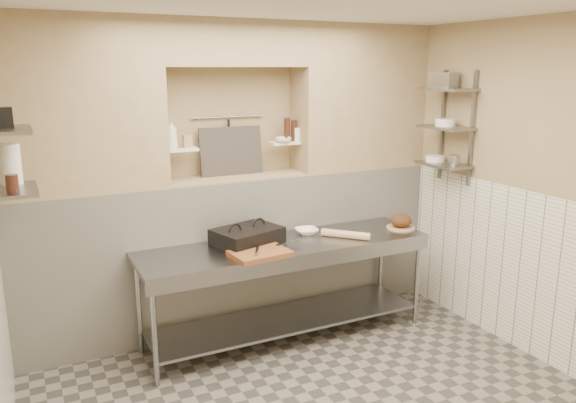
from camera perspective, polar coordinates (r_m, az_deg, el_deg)
wall_right at (r=5.00m, az=25.21°, el=0.67°), size 0.10×3.90×2.80m
wall_back at (r=5.43m, az=-6.29°, el=2.80°), size 4.00×0.10×2.80m
backwall_lower at (r=5.37m, az=-5.19°, el=-4.99°), size 4.00×0.40×1.40m
alcove_sill at (r=5.19m, az=-5.35°, el=2.46°), size 1.30×0.40×0.02m
backwall_pillar_left at (r=4.80m, az=-20.66°, el=9.09°), size 1.35×0.40×1.40m
backwall_pillar_right at (r=5.71m, az=7.21°, el=10.38°), size 1.35×0.40×1.40m
backwall_header at (r=5.10m, az=-5.65°, el=15.69°), size 1.30×0.40×0.40m
wainscot_left at (r=3.47m, az=-26.93°, el=-17.38°), size 0.02×3.90×1.40m
wainscot_right at (r=5.14m, az=24.01°, el=-7.03°), size 0.02×3.90×1.40m
alcove_shelf_left at (r=4.99m, az=-10.81°, el=5.21°), size 0.28×0.16×0.02m
alcove_shelf_right at (r=5.34m, az=-0.38°, el=5.97°), size 0.28×0.16×0.02m
utensil_rail at (r=5.28m, az=-6.15°, el=8.54°), size 0.70×0.02×0.02m
hanging_steel at (r=5.28m, az=-6.02°, el=6.68°), size 0.02×0.02×0.30m
splash_panel at (r=5.25m, az=-5.80°, el=5.11°), size 0.60×0.08×0.45m
wall_shelf_left_lower at (r=4.15m, az=-26.14°, el=1.02°), size 0.30×0.50×0.02m
wall_shelf_left_upper at (r=4.09m, az=-26.72°, el=6.50°), size 0.30×0.50×0.03m
shelf_rail_right_a at (r=5.73m, az=15.41°, el=7.51°), size 0.03×0.03×1.05m
shelf_rail_right_b at (r=5.44m, az=18.21°, el=7.03°), size 0.03×0.03×1.05m
wall_shelf_right_lower at (r=5.54m, az=15.50°, el=3.65°), size 0.30×0.50×0.02m
wall_shelf_right_mid at (r=5.49m, az=15.73°, el=7.25°), size 0.30×0.50×0.02m
wall_shelf_right_upper at (r=5.47m, az=15.96°, el=10.90°), size 0.30×0.50×0.03m
prep_table at (r=4.99m, az=-0.18°, el=-7.10°), size 2.60×0.70×0.90m
panini_press at (r=4.86m, az=-4.15°, el=-3.57°), size 0.64×0.54×0.15m
cutting_board at (r=4.59m, az=-2.85°, el=-5.31°), size 0.49×0.37×0.04m
knife_blade at (r=4.79m, az=0.10°, el=-4.13°), size 0.28×0.11×0.01m
tongs at (r=4.58m, az=-3.14°, el=-4.86°), size 0.13×0.23×0.02m
mixing_bowl at (r=5.18m, az=1.90°, el=-3.04°), size 0.25×0.25×0.05m
rolling_pin at (r=5.08m, az=5.88°, el=-3.34°), size 0.36×0.37×0.07m
bread_board at (r=5.47m, az=11.38°, el=-2.61°), size 0.27×0.27×0.02m
bread_loaf at (r=5.45m, az=11.41°, el=-1.90°), size 0.21×0.21×0.12m
bottle_soap at (r=4.96m, az=-11.73°, el=6.73°), size 0.12×0.12×0.25m
jar_alcove at (r=5.00m, az=-10.19°, el=6.03°), size 0.07×0.07×0.11m
bowl_alcove at (r=5.27m, az=-0.48°, el=6.27°), size 0.16×0.16×0.05m
condiment_a at (r=5.39m, az=0.60°, el=7.22°), size 0.05×0.05×0.20m
condiment_b at (r=5.35m, az=-0.11°, el=7.32°), size 0.06×0.06×0.22m
condiment_c at (r=5.39m, az=0.93°, el=6.85°), size 0.07×0.07×0.12m
jug_left at (r=4.28m, az=-26.37°, el=3.41°), size 0.14×0.14×0.28m
jar_left at (r=4.01m, az=-26.23°, el=1.65°), size 0.08×0.08×0.12m
box_left_upper at (r=4.13m, az=-26.83°, el=7.64°), size 0.10×0.10×0.13m
bowl_right at (r=5.62m, az=14.71°, el=4.26°), size 0.18×0.18×0.06m
canister_right at (r=5.42m, az=16.54°, el=4.05°), size 0.10×0.10×0.10m
bowl_right_mid at (r=5.49m, az=15.68°, el=7.75°), size 0.19×0.19×0.07m
basket_right at (r=5.51m, az=15.55°, el=11.80°), size 0.23×0.26×0.14m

